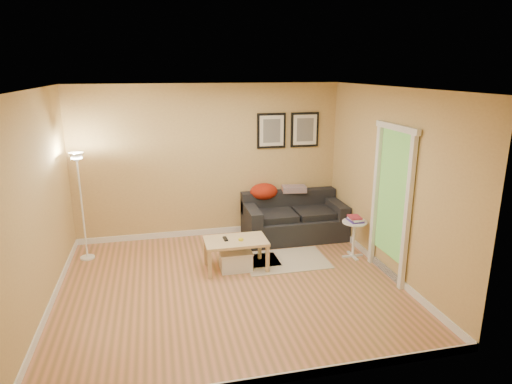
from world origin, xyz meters
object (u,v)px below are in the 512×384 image
at_px(storage_bin, 236,260).
at_px(side_table, 354,239).
at_px(sofa, 294,216).
at_px(coffee_table, 236,254).
at_px(floor_lamp, 82,210).
at_px(book_stack, 355,219).

height_order(storage_bin, side_table, side_table).
height_order(sofa, coffee_table, sofa).
bearing_deg(sofa, floor_lamp, -177.56).
bearing_deg(floor_lamp, side_table, -12.13).
height_order(coffee_table, side_table, side_table).
distance_m(sofa, storage_bin, 1.62).
xyz_separation_m(sofa, coffee_table, (-1.21, -1.01, -0.15)).
height_order(coffee_table, floor_lamp, floor_lamp).
distance_m(coffee_table, floor_lamp, 2.41).
bearing_deg(coffee_table, side_table, -7.74).
xyz_separation_m(sofa, storage_bin, (-1.22, -1.04, -0.23)).
xyz_separation_m(storage_bin, floor_lamp, (-2.16, 0.90, 0.64)).
bearing_deg(sofa, side_table, -57.59).
relative_size(coffee_table, storage_bin, 1.92).
relative_size(coffee_table, book_stack, 3.56).
xyz_separation_m(coffee_table, storage_bin, (-0.01, -0.03, -0.08)).
relative_size(sofa, book_stack, 6.74).
bearing_deg(coffee_table, sofa, 32.12).
xyz_separation_m(coffee_table, floor_lamp, (-2.17, 0.87, 0.56)).
bearing_deg(side_table, sofa, 122.41).
height_order(sofa, side_table, sofa).
xyz_separation_m(sofa, side_table, (0.64, -1.01, -0.09)).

